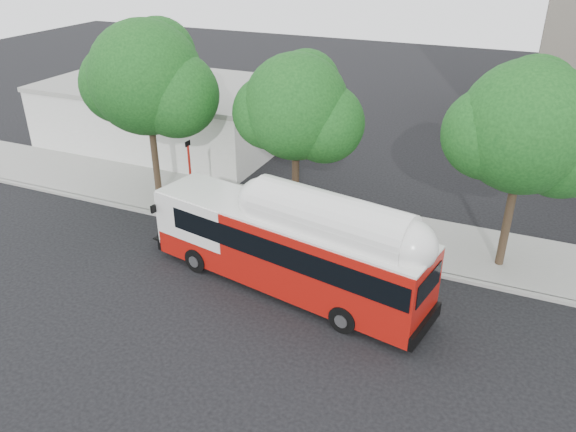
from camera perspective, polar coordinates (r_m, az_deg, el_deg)
name	(u,v)px	position (r m, az deg, el deg)	size (l,w,h in m)	color
ground	(262,288)	(23.88, -2.67, -7.30)	(120.00, 120.00, 0.00)	black
sidewalk	(317,221)	(28.98, 2.94, -0.51)	(60.00, 5.00, 0.15)	gray
curb_strip	(297,244)	(26.85, 0.96, -2.87)	(60.00, 0.30, 0.15)	gray
red_curb_segment	(242,232)	(27.98, -4.72, -1.63)	(10.00, 0.32, 0.16)	maroon
street_tree_left	(155,83)	(29.78, -13.37, 13.02)	(6.67, 5.80, 9.74)	#2D2116
street_tree_mid	(304,112)	(26.60, 1.68, 10.53)	(5.75, 5.00, 8.62)	#2D2116
street_tree_right	(537,134)	(24.58, 23.95, 7.65)	(6.21, 5.40, 9.18)	#2D2116
low_commercial_bldg	(168,112)	(40.63, -12.08, 10.27)	(16.20, 10.20, 4.25)	silver
transit_bus	(288,250)	(22.92, -0.01, -3.51)	(13.27, 4.94, 3.87)	#A7110B
signal_pole	(191,181)	(28.75, -9.84, 3.57)	(0.12, 0.41, 4.30)	red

